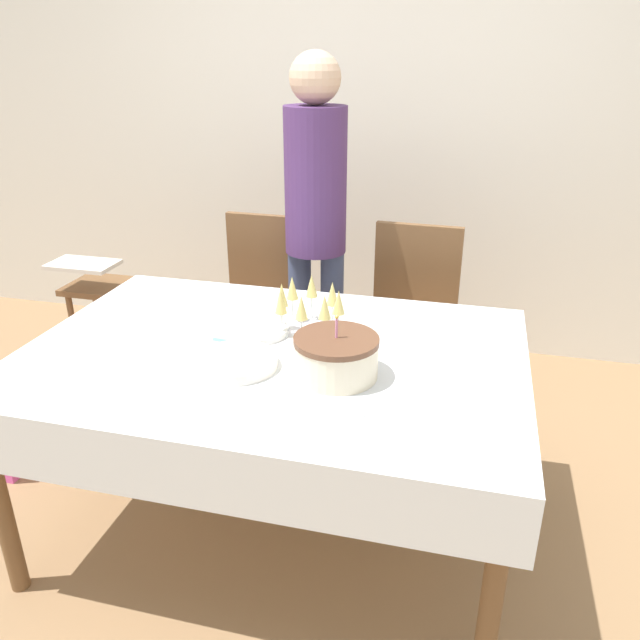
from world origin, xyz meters
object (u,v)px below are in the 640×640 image
dining_chair_far_right (411,321)px  birthday_cake (336,357)px  plate_stack_dessert (258,331)px  plate_stack_main (237,362)px  person_standing (316,208)px  champagne_tray (307,311)px  high_chair (98,300)px  dining_chair_far_left (260,306)px

dining_chair_far_right → birthday_cake: 1.06m
dining_chair_far_right → plate_stack_dessert: 0.94m
plate_stack_main → plate_stack_dessert: (-0.01, 0.25, -0.00)m
person_standing → plate_stack_main: bearing=-89.0°
dining_chair_far_right → champagne_tray: size_ratio=2.72×
dining_chair_far_right → high_chair: (-1.62, -0.04, -0.04)m
dining_chair_far_left → person_standing: bearing=6.1°
dining_chair_far_left → dining_chair_far_right: size_ratio=1.00×
dining_chair_far_right → high_chair: 1.62m
plate_stack_dessert → person_standing: 0.86m
dining_chair_far_right → birthday_cake: size_ratio=3.63×
birthday_cake → champagne_tray: birthday_cake is taller
champagne_tray → person_standing: 0.80m
person_standing → high_chair: size_ratio=2.37×
dining_chair_far_right → champagne_tray: (-0.29, -0.73, 0.32)m
birthday_cake → champagne_tray: bearing=120.9°
birthday_cake → champagne_tray: 0.33m
dining_chair_far_right → dining_chair_far_left: bearing=180.0°
person_standing → high_chair: 1.28m
birthday_cake → plate_stack_main: (-0.32, -0.02, -0.05)m
birthday_cake → high_chair: (-1.50, 0.98, -0.33)m
dining_chair_far_left → person_standing: (0.27, 0.03, 0.50)m
high_chair → birthday_cake: bearing=-33.2°
champagne_tray → high_chair: champagne_tray is taller
plate_stack_dessert → high_chair: plate_stack_dessert is taller
high_chair → plate_stack_main: bearing=-40.4°
birthday_cake → plate_stack_main: size_ratio=1.00×
plate_stack_main → dining_chair_far_right: bearing=66.8°
birthday_cake → dining_chair_far_left: bearing=121.2°
birthday_cake → plate_stack_main: 0.32m
birthday_cake → high_chair: birthday_cake is taller
dining_chair_far_left → plate_stack_dessert: dining_chair_far_left is taller
dining_chair_far_left → person_standing: size_ratio=0.57×
dining_chair_far_left → plate_stack_main: dining_chair_far_left is taller
plate_stack_dessert → dining_chair_far_left: bearing=109.5°
plate_stack_dessert → person_standing: bearing=90.3°
birthday_cake → plate_stack_main: bearing=-176.1°
plate_stack_dessert → champagne_tray: bearing=19.3°
dining_chair_far_left → champagne_tray: dining_chair_far_left is taller
dining_chair_far_right → person_standing: bearing=176.4°
plate_stack_dessert → birthday_cake: bearing=-34.0°
dining_chair_far_right → champagne_tray: 0.85m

